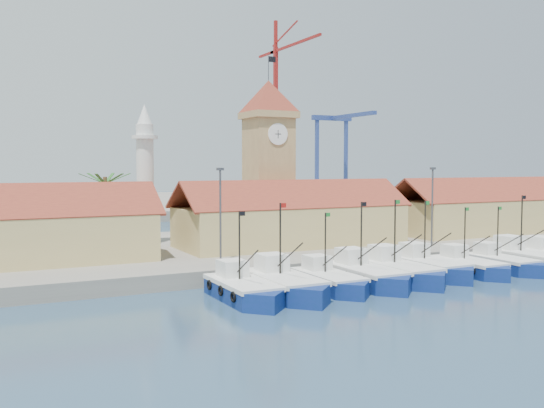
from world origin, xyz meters
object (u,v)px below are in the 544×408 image
boat_0 (244,291)px  boat_5 (431,269)px  clock_tower (268,156)px  minaret (145,174)px

boat_0 → boat_5: size_ratio=0.97×
boat_5 → clock_tower: 26.02m
boat_0 → boat_5: boat_5 is taller
boat_0 → boat_5: 20.44m
minaret → boat_0: bearing=-87.9°
boat_0 → clock_tower: 30.07m
boat_5 → clock_tower: size_ratio=0.45×
boat_0 → boat_5: (20.38, 1.50, 0.02)m
boat_5 → minaret: bearing=130.9°
clock_tower → boat_5: bearing=-74.3°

